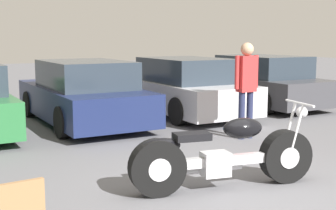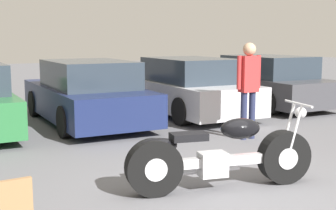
{
  "view_description": "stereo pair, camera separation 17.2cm",
  "coord_description": "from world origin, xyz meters",
  "px_view_note": "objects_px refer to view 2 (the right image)",
  "views": [
    {
      "loc": [
        -3.48,
        -4.15,
        1.89
      ],
      "look_at": [
        -0.03,
        2.06,
        0.85
      ],
      "focal_mm": 50.0,
      "sensor_mm": 36.0,
      "label": 1
    },
    {
      "loc": [
        -3.33,
        -4.23,
        1.89
      ],
      "look_at": [
        -0.03,
        2.06,
        0.85
      ],
      "focal_mm": 50.0,
      "sensor_mm": 36.0,
      "label": 2
    }
  ],
  "objects_px": {
    "parked_car_navy": "(87,94)",
    "parked_car_dark_grey": "(263,83)",
    "motorcycle": "(220,156)",
    "parked_car_silver": "(186,88)",
    "person_standing": "(249,82)"
  },
  "relations": [
    {
      "from": "parked_car_navy",
      "to": "motorcycle",
      "type": "bearing_deg",
      "value": -89.41
    },
    {
      "from": "parked_car_silver",
      "to": "person_standing",
      "type": "distance_m",
      "value": 3.07
    },
    {
      "from": "parked_car_navy",
      "to": "person_standing",
      "type": "xyz_separation_m",
      "value": [
        2.15,
        -2.95,
        0.42
      ]
    },
    {
      "from": "parked_car_silver",
      "to": "motorcycle",
      "type": "bearing_deg",
      "value": -115.62
    },
    {
      "from": "parked_car_navy",
      "to": "person_standing",
      "type": "relative_size",
      "value": 2.46
    },
    {
      "from": "parked_car_navy",
      "to": "parked_car_silver",
      "type": "distance_m",
      "value": 2.55
    },
    {
      "from": "motorcycle",
      "to": "person_standing",
      "type": "xyz_separation_m",
      "value": [
        2.09,
        2.19,
        0.65
      ]
    },
    {
      "from": "motorcycle",
      "to": "parked_car_dark_grey",
      "type": "bearing_deg",
      "value": 46.87
    },
    {
      "from": "parked_car_dark_grey",
      "to": "person_standing",
      "type": "bearing_deg",
      "value": -132.71
    },
    {
      "from": "parked_car_navy",
      "to": "parked_car_dark_grey",
      "type": "bearing_deg",
      "value": 2.79
    },
    {
      "from": "parked_car_navy",
      "to": "person_standing",
      "type": "bearing_deg",
      "value": -53.98
    },
    {
      "from": "parked_car_navy",
      "to": "parked_car_dark_grey",
      "type": "height_order",
      "value": "same"
    },
    {
      "from": "parked_car_navy",
      "to": "parked_car_dark_grey",
      "type": "relative_size",
      "value": 1.0
    },
    {
      "from": "motorcycle",
      "to": "parked_car_silver",
      "type": "height_order",
      "value": "parked_car_silver"
    },
    {
      "from": "motorcycle",
      "to": "parked_car_dark_grey",
      "type": "xyz_separation_m",
      "value": [
        5.05,
        5.39,
        0.22
      ]
    }
  ]
}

